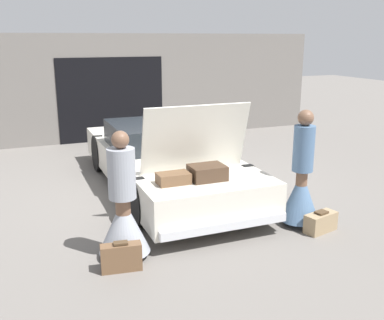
{
  "coord_description": "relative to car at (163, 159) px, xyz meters",
  "views": [
    {
      "loc": [
        -2.47,
        -7.53,
        2.69
      ],
      "look_at": [
        0.0,
        -1.4,
        0.89
      ],
      "focal_mm": 42.0,
      "sensor_mm": 36.0,
      "label": 1
    }
  ],
  "objects": [
    {
      "name": "person_right",
      "position": [
        1.32,
        -2.39,
        0.08
      ],
      "size": [
        0.57,
        0.57,
        1.72
      ],
      "rotation": [
        0.0,
        0.0,
        1.41
      ],
      "color": "brown",
      "rests_on": "ground_plane"
    },
    {
      "name": "suitcase_beside_right_person",
      "position": [
        1.47,
        -2.71,
        -0.4
      ],
      "size": [
        0.54,
        0.33,
        0.31
      ],
      "color": "#9E8460",
      "rests_on": "ground_plane"
    },
    {
      "name": "garage_wall_back",
      "position": [
        0.0,
        4.36,
        0.85
      ],
      "size": [
        12.0,
        0.14,
        2.8
      ],
      "color": "slate",
      "rests_on": "ground_plane"
    },
    {
      "name": "ground_plane",
      "position": [
        0.0,
        -0.02,
        -0.54
      ],
      "size": [
        40.0,
        40.0,
        0.0
      ],
      "primitive_type": "plane",
      "color": "slate"
    },
    {
      "name": "suitcase_beside_left_person",
      "position": [
        -1.44,
        -2.74,
        -0.37
      ],
      "size": [
        0.5,
        0.22,
        0.37
      ],
      "color": "brown",
      "rests_on": "ground_plane"
    },
    {
      "name": "car",
      "position": [
        0.0,
        0.0,
        0.0
      ],
      "size": [
        1.97,
        5.17,
        1.77
      ],
      "color": "silver",
      "rests_on": "ground_plane"
    },
    {
      "name": "person_left",
      "position": [
        -1.32,
        -2.42,
        0.03
      ],
      "size": [
        0.65,
        0.65,
        1.63
      ],
      "rotation": [
        0.0,
        0.0,
        -1.34
      ],
      "color": "brown",
      "rests_on": "ground_plane"
    }
  ]
}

